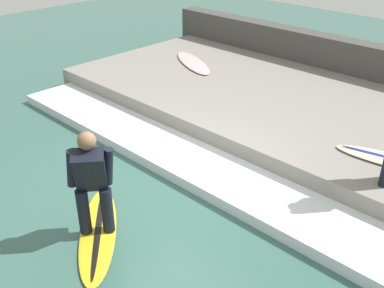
{
  "coord_description": "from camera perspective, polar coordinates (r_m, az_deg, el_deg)",
  "views": [
    {
      "loc": [
        -4.0,
        -4.3,
        4.06
      ],
      "look_at": [
        0.47,
        0.0,
        0.7
      ],
      "focal_mm": 42.0,
      "sensor_mm": 36.0,
      "label": 1
    }
  ],
  "objects": [
    {
      "name": "surfboard_spare",
      "position": [
        11.44,
        0.12,
        10.3
      ],
      "size": [
        1.32,
        1.94,
        0.06
      ],
      "color": "beige",
      "rests_on": "concrete_ledge"
    },
    {
      "name": "back_wall",
      "position": [
        11.42,
        19.88,
        9.16
      ],
      "size": [
        0.5,
        10.98,
        1.21
      ],
      "primitive_type": "cube",
      "color": "#474442",
      "rests_on": "ground_plane"
    },
    {
      "name": "ground_plane",
      "position": [
        7.14,
        -2.66,
        -6.26
      ],
      "size": [
        28.0,
        28.0,
        0.0
      ],
      "primitive_type": "plane",
      "color": "#386056"
    },
    {
      "name": "surfer_riding",
      "position": [
        5.95,
        -12.65,
        -4.37
      ],
      "size": [
        0.6,
        0.6,
        1.52
      ],
      "color": "black",
      "rests_on": "surfboard_riding"
    },
    {
      "name": "wave_foam_crest",
      "position": [
        7.56,
        1.66,
        -3.22
      ],
      "size": [
        1.13,
        9.93,
        0.19
      ],
      "primitive_type": "cube",
      "color": "silver",
      "rests_on": "ground_plane"
    },
    {
      "name": "concrete_ledge",
      "position": [
        9.5,
        13.03,
        3.92
      ],
      "size": [
        4.4,
        10.45,
        0.46
      ],
      "primitive_type": "cube",
      "color": "gray",
      "rests_on": "ground_plane"
    },
    {
      "name": "surfboard_riding",
      "position": [
        6.46,
        -11.83,
        -10.91
      ],
      "size": [
        1.72,
        1.91,
        0.07
      ],
      "color": "yellow",
      "rests_on": "ground_plane"
    }
  ]
}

